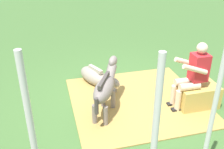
{
  "coord_description": "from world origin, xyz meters",
  "views": [
    {
      "loc": [
        1.5,
        4.37,
        2.98
      ],
      "look_at": [
        0.29,
        -0.23,
        0.55
      ],
      "focal_mm": 42.77,
      "sensor_mm": 36.0,
      "label": 1
    }
  ],
  "objects_px": {
    "pony_lying": "(96,77)",
    "tent_pole_left": "(213,114)",
    "pony_standing": "(105,87)",
    "person_seated": "(193,74)",
    "soda_bottle": "(209,85)",
    "hay_bale": "(197,95)"
  },
  "relations": [
    {
      "from": "person_seated",
      "to": "tent_pole_left",
      "type": "xyz_separation_m",
      "value": [
        0.77,
        1.7,
        0.4
      ]
    },
    {
      "from": "soda_bottle",
      "to": "tent_pole_left",
      "type": "distance_m",
      "value": 2.82
    },
    {
      "from": "pony_lying",
      "to": "soda_bottle",
      "type": "distance_m",
      "value": 2.5
    },
    {
      "from": "pony_standing",
      "to": "pony_lying",
      "type": "xyz_separation_m",
      "value": [
        -0.06,
        -1.14,
        -0.37
      ]
    },
    {
      "from": "person_seated",
      "to": "tent_pole_left",
      "type": "height_order",
      "value": "tent_pole_left"
    },
    {
      "from": "soda_bottle",
      "to": "tent_pole_left",
      "type": "height_order",
      "value": "tent_pole_left"
    },
    {
      "from": "person_seated",
      "to": "pony_lying",
      "type": "xyz_separation_m",
      "value": [
        1.58,
        -1.34,
        -0.54
      ]
    },
    {
      "from": "pony_standing",
      "to": "tent_pole_left",
      "type": "xyz_separation_m",
      "value": [
        -0.87,
        1.9,
        0.56
      ]
    },
    {
      "from": "hay_bale",
      "to": "pony_lying",
      "type": "xyz_separation_m",
      "value": [
        1.74,
        -1.34,
        -0.04
      ]
    },
    {
      "from": "pony_lying",
      "to": "soda_bottle",
      "type": "bearing_deg",
      "value": 159.28
    },
    {
      "from": "pony_standing",
      "to": "tent_pole_left",
      "type": "distance_m",
      "value": 2.16
    },
    {
      "from": "person_seated",
      "to": "soda_bottle",
      "type": "distance_m",
      "value": 1.06
    },
    {
      "from": "pony_lying",
      "to": "soda_bottle",
      "type": "height_order",
      "value": "pony_lying"
    },
    {
      "from": "person_seated",
      "to": "pony_standing",
      "type": "bearing_deg",
      "value": -6.95
    },
    {
      "from": "pony_lying",
      "to": "tent_pole_left",
      "type": "bearing_deg",
      "value": 104.9
    },
    {
      "from": "hay_bale",
      "to": "tent_pole_left",
      "type": "distance_m",
      "value": 2.14
    },
    {
      "from": "hay_bale",
      "to": "tent_pole_left",
      "type": "height_order",
      "value": "tent_pole_left"
    },
    {
      "from": "pony_lying",
      "to": "tent_pole_left",
      "type": "relative_size",
      "value": 0.59
    },
    {
      "from": "pony_standing",
      "to": "hay_bale",
      "type": "bearing_deg",
      "value": 173.6
    },
    {
      "from": "person_seated",
      "to": "soda_bottle",
      "type": "xyz_separation_m",
      "value": [
        -0.76,
        -0.45,
        -0.59
      ]
    },
    {
      "from": "hay_bale",
      "to": "soda_bottle",
      "type": "height_order",
      "value": "hay_bale"
    },
    {
      "from": "hay_bale",
      "to": "pony_standing",
      "type": "relative_size",
      "value": 0.65
    }
  ]
}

